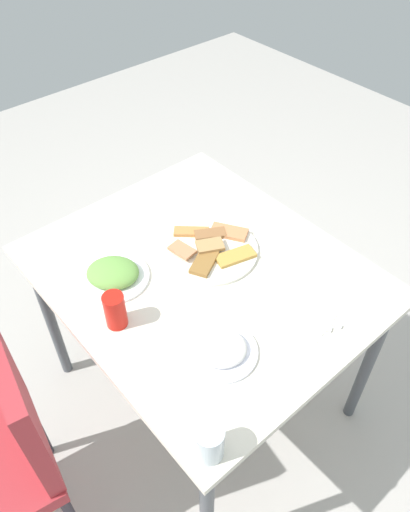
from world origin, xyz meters
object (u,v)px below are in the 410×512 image
Objects in this scene: pide_platter at (210,248)px; paper_napkin at (308,318)px; salad_plate_greens at (113,274)px; spoon at (304,320)px; salad_plate_rice at (221,349)px; fork at (312,314)px; drinking_glass at (209,442)px; soda_can at (115,311)px; dining_table at (203,287)px.

paper_napkin is at bearing -175.89° from pide_platter.
pide_platter is at bearing -108.13° from salad_plate_greens.
spoon is at bearing -178.29° from pide_platter.
salad_plate_rice reaches higher than paper_napkin.
spoon is (-0.43, -0.01, -0.01)m from pide_platter.
drinking_glass is at bearing 83.99° from fork.
soda_can is (0.29, 0.17, 0.04)m from salad_plate_rice.
salad_plate_rice is at bearing 56.22° from fork.
drinking_glass is at bearing 173.94° from soda_can.
salad_plate_rice is at bearing -149.51° from soda_can.
dining_table is 3.17× the size of pide_platter.
drinking_glass is at bearing 140.91° from dining_table.
salad_plate_greens is 1.96× the size of soda_can.
paper_napkin is 0.02m from spoon.
salad_plate_rice reaches higher than dining_table.
salad_plate_greens reaches higher than salad_plate_rice.
salad_plate_greens reaches higher than dining_table.
salad_plate_rice reaches higher than pide_platter.
salad_plate_rice is 1.79× the size of soda_can.
salad_plate_rice is 1.26× the size of spoon.
dining_table is 6.40× the size of spoon.
soda_can is 0.59m from paper_napkin.
salad_plate_greens is at bearing 71.87° from pide_platter.
fork is at bearing -144.68° from salad_plate_greens.
dining_table is at bearing -9.64° from spoon.
fork and spoon have the same top height.
spoon is (-0.37, -0.10, 0.09)m from dining_table.
soda_can is at bearing 25.86° from spoon.
paper_napkin reaches higher than dining_table.
paper_napkin is at bearing -145.97° from salad_plate_greens.
salad_plate_rice is 0.30m from paper_napkin.
drinking_glass reaches higher than spoon.
fork is 1.13× the size of spoon.
pide_platter is 0.43m from soda_can.
pide_platter is at bearing -82.12° from soda_can.
soda_can is 0.61m from fork.
pide_platter is at bearing -54.78° from dining_table.
pide_platter is at bearing -36.88° from salad_plate_rice.
salad_plate_rice reaches higher than fork.
paper_napkin is 0.78× the size of spoon.
salad_plate_greens reaches higher than spoon.
salad_plate_greens is 1.23× the size of fork.
pide_platter is at bearing -22.39° from spoon.
pide_platter is 1.60× the size of salad_plate_rice.
soda_can is 1.14× the size of drinking_glass.
salad_plate_rice is 1.63× the size of paper_napkin.
drinking_glass reaches higher than dining_table.
soda_can is at bearing -6.06° from drinking_glass.
drinking_glass is 0.53m from paper_napkin.
drinking_glass is 0.54m from fork.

